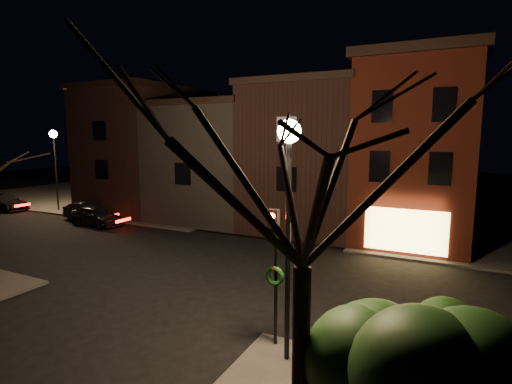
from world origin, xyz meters
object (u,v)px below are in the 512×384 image
street_lamp_near (289,175)px  parked_car_c (5,202)px  street_lamp_far (54,148)px  bare_tree_right (305,138)px  traffic_signal (274,256)px  parked_car_b (88,212)px  evergreen_bush (410,376)px  parked_car_a (97,216)px

street_lamp_near → parked_car_c: size_ratio=1.41×
street_lamp_far → bare_tree_right: size_ratio=0.76×
street_lamp_near → parked_car_c: 31.71m
street_lamp_far → traffic_signal: street_lamp_far is taller
parked_car_c → parked_car_b: bearing=-89.6°
street_lamp_near → evergreen_bush: 5.19m
street_lamp_near → street_lamp_far: same height
street_lamp_near → street_lamp_far: bearing=154.2°
bare_tree_right → evergreen_bush: bare_tree_right is taller
street_lamp_far → bare_tree_right: 30.32m
traffic_signal → evergreen_bush: (3.90, -2.49, -1.11)m
parked_car_b → traffic_signal: bearing=-110.7°
evergreen_bush → parked_car_a: bearing=151.1°
street_lamp_near → street_lamp_far: (-25.20, 12.20, 0.00)m
parked_car_a → bare_tree_right: bearing=-117.9°
street_lamp_near → bare_tree_right: bare_tree_right is taller
evergreen_bush → parked_car_a: 24.46m
street_lamp_far → parked_car_b: (5.39, -1.70, -4.50)m
street_lamp_far → parked_car_b: street_lamp_far is taller
street_lamp_far → traffic_signal: bearing=-25.5°
bare_tree_right → parked_car_a: bearing=147.6°
parked_car_b → evergreen_bush: bearing=-111.6°
street_lamp_far → evergreen_bush: (28.50, -14.20, -3.48)m
parked_car_c → traffic_signal: bearing=-108.7°
bare_tree_right → parked_car_c: 33.95m
bare_tree_right → evergreen_bush: 4.90m
street_lamp_near → parked_car_c: street_lamp_near is taller
street_lamp_near → bare_tree_right: size_ratio=0.76×
parked_car_a → parked_car_b: bearing=72.2°
street_lamp_far → evergreen_bush: street_lamp_far is taller
evergreen_bush → street_lamp_near: bearing=148.8°
street_lamp_near → traffic_signal: 2.49m
parked_car_a → street_lamp_near: bearing=-114.0°
street_lamp_far → evergreen_bush: size_ratio=1.86×
street_lamp_near → parked_car_b: size_ratio=1.58×
parked_car_a → parked_car_c: size_ratio=0.89×
street_lamp_near → bare_tree_right: 2.98m
street_lamp_near → parked_car_a: bearing=151.6°
street_lamp_near → parked_car_b: bearing=152.1°
parked_car_c → bare_tree_right: bearing=-112.4°
traffic_signal → parked_car_b: size_ratio=0.99×
parked_car_c → evergreen_bush: bearing=-110.4°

